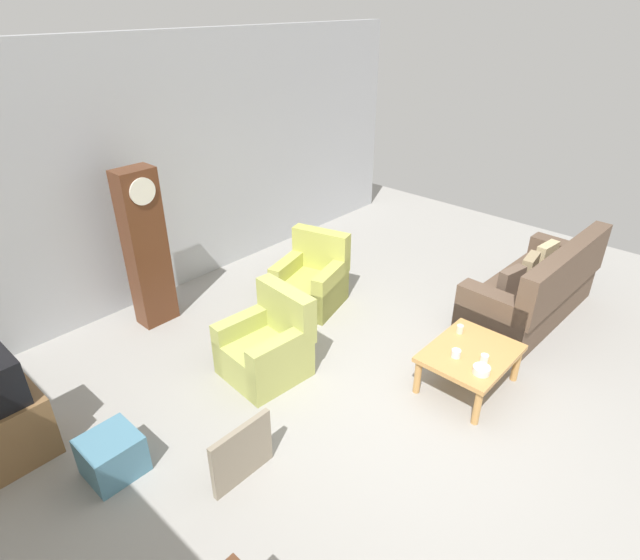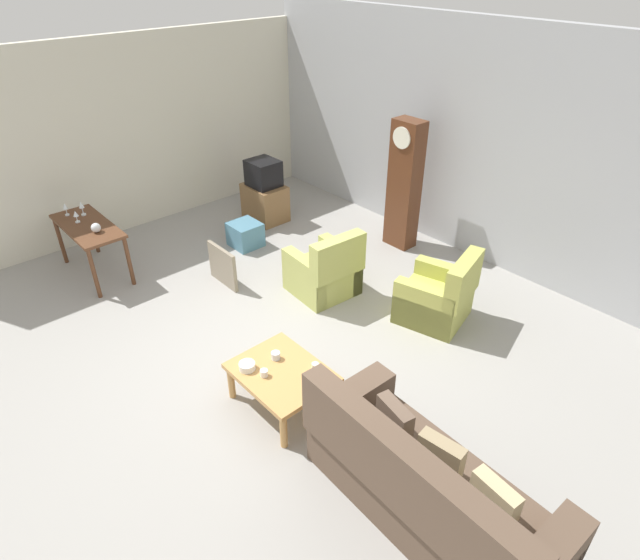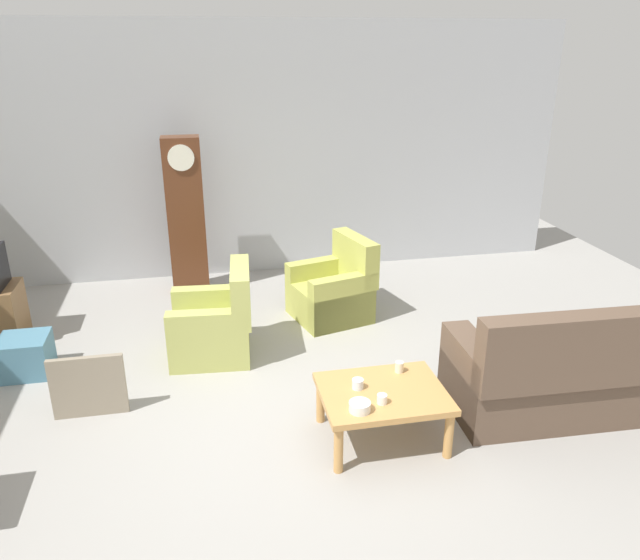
{
  "view_description": "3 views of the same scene",
  "coord_description": "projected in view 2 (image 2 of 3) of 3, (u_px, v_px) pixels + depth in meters",
  "views": [
    {
      "loc": [
        -3.47,
        -2.13,
        3.51
      ],
      "look_at": [
        0.06,
        1.09,
        0.88
      ],
      "focal_mm": 28.88,
      "sensor_mm": 36.0,
      "label": 1
    },
    {
      "loc": [
        3.7,
        -2.74,
        3.94
      ],
      "look_at": [
        0.02,
        0.55,
        0.78
      ],
      "focal_mm": 29.7,
      "sensor_mm": 36.0,
      "label": 2
    },
    {
      "loc": [
        -0.69,
        -4.33,
        2.95
      ],
      "look_at": [
        0.36,
        0.86,
        0.86
      ],
      "focal_mm": 34.24,
      "sensor_mm": 36.0,
      "label": 3
    }
  ],
  "objects": [
    {
      "name": "garage_door_wall",
      "position": [
        487.0,
        147.0,
        7.15
      ],
      "size": [
        8.4,
        0.16,
        3.2
      ],
      "primitive_type": "cube",
      "color": "#ADAFB5",
      "rests_on": "ground_plane"
    },
    {
      "name": "coffee_table_wood",
      "position": [
        282.0,
        376.0,
        5.16
      ],
      "size": [
        0.96,
        0.76,
        0.43
      ],
      "color": "tan",
      "rests_on": "ground_plane"
    },
    {
      "name": "wine_glass_tall",
      "position": [
        65.0,
        207.0,
        7.24
      ],
      "size": [
        0.06,
        0.06,
        0.18
      ],
      "color": "silver",
      "rests_on": "console_table_dark"
    },
    {
      "name": "wine_glass_short",
      "position": [
        76.0,
        215.0,
        7.07
      ],
      "size": [
        0.07,
        0.07,
        0.17
      ],
      "color": "silver",
      "rests_on": "console_table_dark"
    },
    {
      "name": "grandfather_clock",
      "position": [
        404.0,
        185.0,
        7.68
      ],
      "size": [
        0.44,
        0.3,
        1.91
      ],
      "color": "#562D19",
      "rests_on": "ground_plane"
    },
    {
      "name": "tv_crt",
      "position": [
        263.0,
        173.0,
        8.49
      ],
      "size": [
        0.48,
        0.44,
        0.42
      ],
      "primitive_type": "cube",
      "color": "black",
      "rests_on": "tv_stand_cabinet"
    },
    {
      "name": "cup_blue_rimmed",
      "position": [
        276.0,
        356.0,
        5.26
      ],
      "size": [
        0.09,
        0.09,
        0.08
      ],
      "primitive_type": "cylinder",
      "color": "silver",
      "rests_on": "coffee_table_wood"
    },
    {
      "name": "armchair_olive_far",
      "position": [
        438.0,
        298.0,
        6.4
      ],
      "size": [
        0.96,
        0.94,
        0.92
      ],
      "color": "#B2B453",
      "rests_on": "ground_plane"
    },
    {
      "name": "glass_dome_cloche",
      "position": [
        96.0,
        228.0,
        6.85
      ],
      "size": [
        0.13,
        0.13,
        0.13
      ],
      "primitive_type": "sphere",
      "color": "silver",
      "rests_on": "console_table_dark"
    },
    {
      "name": "wine_glass_mid",
      "position": [
        81.0,
        206.0,
        7.24
      ],
      "size": [
        0.07,
        0.07,
        0.21
      ],
      "color": "silver",
      "rests_on": "console_table_dark"
    },
    {
      "name": "bowl_white_stacked",
      "position": [
        247.0,
        366.0,
        5.13
      ],
      "size": [
        0.16,
        0.16,
        0.07
      ],
      "primitive_type": "cylinder",
      "color": "white",
      "rests_on": "coffee_table_wood"
    },
    {
      "name": "framed_picture_leaning",
      "position": [
        223.0,
        266.0,
        7.1
      ],
      "size": [
        0.6,
        0.05,
        0.55
      ],
      "primitive_type": "cube",
      "color": "gray",
      "rests_on": "ground_plane"
    },
    {
      "name": "ground_plane",
      "position": [
        282.0,
        355.0,
        5.98
      ],
      "size": [
        10.4,
        10.4,
        0.0
      ],
      "primitive_type": "plane",
      "color": "#999691"
    },
    {
      "name": "armchair_olive_near",
      "position": [
        325.0,
        273.0,
        6.89
      ],
      "size": [
        0.85,
        0.82,
        0.92
      ],
      "color": "tan",
      "rests_on": "ground_plane"
    },
    {
      "name": "cup_white_porcelain",
      "position": [
        264.0,
        373.0,
        5.05
      ],
      "size": [
        0.08,
        0.08,
        0.07
      ],
      "primitive_type": "cylinder",
      "color": "white",
      "rests_on": "coffee_table_wood"
    },
    {
      "name": "pegboard_wall_left",
      "position": [
        128.0,
        136.0,
        8.07
      ],
      "size": [
        0.12,
        6.4,
        2.88
      ],
      "primitive_type": "cube",
      "color": "beige",
      "rests_on": "ground_plane"
    },
    {
      "name": "cup_cream_tall",
      "position": [
        315.0,
        367.0,
        5.11
      ],
      "size": [
        0.07,
        0.07,
        0.09
      ],
      "primitive_type": "cylinder",
      "color": "beige",
      "rests_on": "coffee_table_wood"
    },
    {
      "name": "couch_floral",
      "position": [
        426.0,
        488.0,
        4.11
      ],
      "size": [
        2.13,
        0.96,
        1.04
      ],
      "color": "brown",
      "rests_on": "ground_plane"
    },
    {
      "name": "storage_box_blue",
      "position": [
        245.0,
        234.0,
        8.05
      ],
      "size": [
        0.44,
        0.42,
        0.37
      ],
      "primitive_type": "cube",
      "color": "teal",
      "rests_on": "ground_plane"
    },
    {
      "name": "tv_stand_cabinet",
      "position": [
        265.0,
        202.0,
        8.77
      ],
      "size": [
        0.68,
        0.52,
        0.6
      ],
      "primitive_type": "cube",
      "color": "brown",
      "rests_on": "ground_plane"
    },
    {
      "name": "console_table_dark",
      "position": [
        89.0,
        232.0,
        7.13
      ],
      "size": [
        1.3,
        0.56,
        0.76
      ],
      "color": "#56331E",
      "rests_on": "ground_plane"
    }
  ]
}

